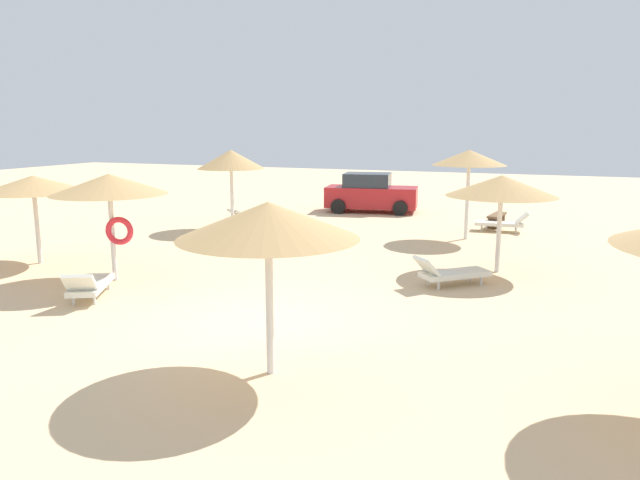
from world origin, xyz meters
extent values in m
plane|color=#DBBA8C|center=(0.00, 0.00, 0.00)|extent=(80.00, 80.00, 0.00)
cylinder|color=silver|center=(3.69, 6.37, 1.05)|extent=(0.12, 0.12, 2.11)
cone|color=tan|center=(3.69, 6.37, 2.28)|extent=(2.84, 2.84, 0.54)
cylinder|color=silver|center=(-5.09, 1.97, 1.13)|extent=(0.12, 0.12, 2.26)
cone|color=tan|center=(-5.09, 1.97, 2.41)|extent=(2.79, 2.79, 0.50)
torus|color=red|center=(-4.87, 1.97, 1.27)|extent=(0.71, 0.33, 0.70)
cylinder|color=silver|center=(-6.09, 9.59, 1.17)|extent=(0.12, 0.12, 2.34)
cone|color=tan|center=(-6.09, 9.59, 2.59)|extent=(2.47, 2.47, 0.68)
cylinder|color=silver|center=(2.27, 10.77, 1.30)|extent=(0.12, 0.12, 2.60)
cone|color=tan|center=(2.27, 10.77, 2.75)|extent=(2.45, 2.45, 0.51)
cylinder|color=silver|center=(1.02, -1.70, 1.12)|extent=(0.12, 0.12, 2.24)
cone|color=tan|center=(1.02, -1.70, 2.42)|extent=(2.76, 2.76, 0.55)
cylinder|color=silver|center=(-8.34, 2.72, 1.05)|extent=(0.12, 0.12, 2.10)
cone|color=tan|center=(-8.34, 2.72, 2.23)|extent=(2.82, 2.82, 0.46)
cube|color=silver|center=(2.87, 4.61, 0.28)|extent=(1.68, 1.62, 0.12)
cube|color=silver|center=(2.29, 4.07, 0.54)|extent=(0.76, 0.77, 0.45)
cylinder|color=silver|center=(2.58, 4.05, 0.11)|extent=(0.06, 0.06, 0.22)
cylinder|color=silver|center=(2.28, 4.37, 0.11)|extent=(0.06, 0.06, 0.22)
cylinder|color=silver|center=(3.46, 4.86, 0.11)|extent=(0.06, 0.06, 0.22)
cylinder|color=silver|center=(3.17, 5.18, 0.11)|extent=(0.06, 0.06, 0.22)
cube|color=silver|center=(-4.58, 0.59, 0.28)|extent=(1.34, 1.81, 0.12)
cube|color=silver|center=(-4.22, -0.12, 0.54)|extent=(0.77, 0.68, 0.45)
cylinder|color=silver|center=(-4.11, 0.16, 0.11)|extent=(0.06, 0.06, 0.22)
cylinder|color=silver|center=(-4.50, -0.04, 0.11)|extent=(0.06, 0.06, 0.22)
cylinder|color=silver|center=(-4.66, 1.23, 0.11)|extent=(0.06, 0.06, 0.22)
cylinder|color=silver|center=(-5.05, 1.03, 0.11)|extent=(0.06, 0.06, 0.22)
cube|color=silver|center=(-6.11, 11.28, 0.28)|extent=(1.27, 1.81, 0.12)
cube|color=silver|center=(-6.43, 10.55, 0.46)|extent=(0.80, 0.74, 0.31)
cylinder|color=silver|center=(-6.15, 10.65, 0.11)|extent=(0.06, 0.06, 0.22)
cylinder|color=silver|center=(-6.55, 10.82, 0.11)|extent=(0.06, 0.06, 0.22)
cylinder|color=silver|center=(-5.67, 11.75, 0.11)|extent=(0.06, 0.06, 0.22)
cylinder|color=silver|center=(-6.07, 11.92, 0.11)|extent=(0.06, 0.06, 0.22)
cube|color=silver|center=(3.18, 12.74, 0.28)|extent=(1.75, 0.79, 0.12)
cube|color=silver|center=(3.97, 12.81, 0.53)|extent=(0.50, 0.68, 0.44)
cylinder|color=silver|center=(3.76, 13.01, 0.11)|extent=(0.06, 0.06, 0.22)
cylinder|color=silver|center=(3.79, 12.57, 0.11)|extent=(0.06, 0.06, 0.22)
cylinder|color=silver|center=(2.56, 12.90, 0.11)|extent=(0.06, 0.06, 0.22)
cylinder|color=silver|center=(2.60, 12.46, 0.11)|extent=(0.06, 0.06, 0.22)
cube|color=brown|center=(3.01, 13.72, 0.45)|extent=(0.61, 1.54, 0.08)
cube|color=brown|center=(2.93, 13.18, 0.21)|extent=(0.37, 0.17, 0.41)
cube|color=brown|center=(3.09, 14.26, 0.21)|extent=(0.37, 0.17, 0.41)
cube|color=#B21E23|center=(-2.58, 15.84, 0.67)|extent=(4.22, 2.33, 0.90)
cube|color=#262D38|center=(-2.78, 15.81, 1.42)|extent=(2.23, 1.86, 0.60)
cylinder|color=black|center=(-1.39, 16.93, 0.32)|extent=(0.67, 0.32, 0.64)
cylinder|color=black|center=(-1.11, 15.19, 0.32)|extent=(0.67, 0.32, 0.64)
cylinder|color=black|center=(-4.06, 16.49, 0.32)|extent=(0.67, 0.32, 0.64)
cylinder|color=black|center=(-3.77, 14.75, 0.32)|extent=(0.67, 0.32, 0.64)
camera|label=1|loc=(4.94, -9.54, 3.80)|focal=33.39mm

